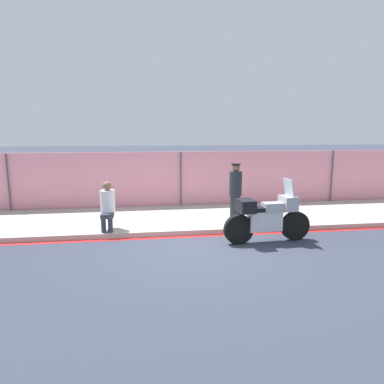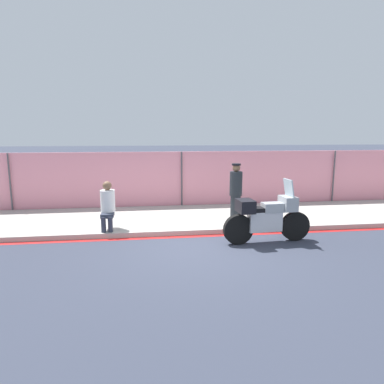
% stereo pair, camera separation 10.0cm
% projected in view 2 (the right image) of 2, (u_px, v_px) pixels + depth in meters
% --- Properties ---
extents(ground_plane, '(120.00, 120.00, 0.00)m').
position_uv_depth(ground_plane, '(199.00, 247.00, 7.96)').
color(ground_plane, '#333847').
extents(sidewalk, '(41.17, 3.11, 0.13)m').
position_uv_depth(sidewalk, '(187.00, 218.00, 10.34)').
color(sidewalk, '#ADA89E').
rests_on(sidewalk, ground_plane).
extents(curb_paint_stripe, '(41.17, 0.18, 0.01)m').
position_uv_depth(curb_paint_stripe, '(195.00, 236.00, 8.75)').
color(curb_paint_stripe, red).
rests_on(curb_paint_stripe, ground_plane).
extents(storefront_fence, '(39.12, 0.17, 1.98)m').
position_uv_depth(storefront_fence, '(181.00, 180.00, 11.79)').
color(storefront_fence, pink).
rests_on(storefront_fence, ground_plane).
extents(motorcycle, '(2.19, 0.60, 1.53)m').
position_uv_depth(motorcycle, '(267.00, 217.00, 8.18)').
color(motorcycle, black).
rests_on(motorcycle, ground_plane).
extents(officer_standing, '(0.36, 0.36, 1.61)m').
position_uv_depth(officer_standing, '(236.00, 191.00, 9.88)').
color(officer_standing, '#1E2328').
rests_on(officer_standing, sidewalk).
extents(person_seated_on_curb, '(0.38, 0.65, 1.25)m').
position_uv_depth(person_seated_on_curb, '(108.00, 203.00, 8.87)').
color(person_seated_on_curb, '#2D3342').
rests_on(person_seated_on_curb, sidewalk).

